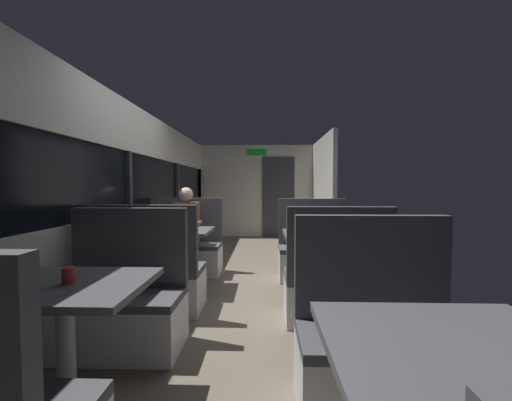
% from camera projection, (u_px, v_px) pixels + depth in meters
% --- Properties ---
extents(ground_plane, '(3.30, 9.20, 0.02)m').
position_uv_depth(ground_plane, '(246.00, 292.00, 3.87)').
color(ground_plane, '#665B4C').
extents(carriage_window_panel_left, '(0.09, 8.48, 2.30)m').
position_uv_depth(carriage_window_panel_left, '(127.00, 200.00, 3.86)').
color(carriage_window_panel_left, beige).
rests_on(carriage_window_panel_left, ground_plane).
extents(carriage_end_bulkhead, '(2.90, 0.11, 2.30)m').
position_uv_depth(carriage_end_bulkhead, '(259.00, 192.00, 8.00)').
color(carriage_end_bulkhead, beige).
rests_on(carriage_end_bulkhead, ground_plane).
extents(carriage_aisle_panel_right, '(0.08, 2.40, 2.30)m').
position_uv_depth(carriage_aisle_panel_right, '(323.00, 192.00, 6.77)').
color(carriage_aisle_panel_right, beige).
rests_on(carriage_aisle_panel_right, ground_plane).
extents(dining_table_near_window, '(0.90, 0.70, 0.74)m').
position_uv_depth(dining_table_near_window, '(65.00, 300.00, 1.78)').
color(dining_table_near_window, '#9E9EA3').
rests_on(dining_table_near_window, ground_plane).
extents(bench_near_window_facing_entry, '(0.95, 0.50, 1.10)m').
position_uv_depth(bench_near_window_facing_entry, '(122.00, 307.00, 2.49)').
color(bench_near_window_facing_entry, silver).
rests_on(bench_near_window_facing_entry, ground_plane).
extents(dining_table_mid_window, '(0.90, 0.70, 0.74)m').
position_uv_depth(dining_table_mid_window, '(174.00, 238.00, 3.92)').
color(dining_table_mid_window, '#9E9EA3').
rests_on(dining_table_mid_window, ground_plane).
extents(bench_mid_window_facing_end, '(0.95, 0.50, 1.10)m').
position_uv_depth(bench_mid_window_facing_end, '(155.00, 279.00, 3.24)').
color(bench_mid_window_facing_end, silver).
rests_on(bench_mid_window_facing_end, ground_plane).
extents(bench_mid_window_facing_entry, '(0.95, 0.50, 1.10)m').
position_uv_depth(bench_mid_window_facing_entry, '(188.00, 251.00, 4.63)').
color(bench_mid_window_facing_entry, silver).
rests_on(bench_mid_window_facing_entry, ground_plane).
extents(dining_table_front_aisle, '(0.90, 0.70, 0.74)m').
position_uv_depth(dining_table_front_aisle, '(451.00, 367.00, 1.13)').
color(dining_table_front_aisle, '#9E9EA3').
rests_on(dining_table_front_aisle, ground_plane).
extents(bench_front_aisle_facing_entry, '(0.95, 0.50, 1.10)m').
position_uv_depth(bench_front_aisle_facing_entry, '(379.00, 350.00, 1.84)').
color(bench_front_aisle_facing_entry, silver).
rests_on(bench_front_aisle_facing_entry, ground_plane).
extents(dining_table_rear_aisle, '(0.90, 0.70, 0.74)m').
position_uv_depth(dining_table_rear_aisle, '(323.00, 241.00, 3.67)').
color(dining_table_rear_aisle, '#9E9EA3').
rests_on(dining_table_rear_aisle, ground_plane).
extents(bench_rear_aisle_facing_end, '(0.95, 0.50, 1.10)m').
position_uv_depth(bench_rear_aisle_facing_end, '(336.00, 287.00, 2.98)').
color(bench_rear_aisle_facing_end, silver).
rests_on(bench_rear_aisle_facing_end, ground_plane).
extents(bench_rear_aisle_facing_entry, '(0.95, 0.50, 1.10)m').
position_uv_depth(bench_rear_aisle_facing_entry, '(313.00, 255.00, 4.38)').
color(bench_rear_aisle_facing_entry, silver).
rests_on(bench_rear_aisle_facing_entry, ground_plane).
extents(seated_passenger, '(0.47, 0.55, 1.26)m').
position_uv_depth(seated_passenger, '(187.00, 238.00, 4.55)').
color(seated_passenger, '#26262D').
rests_on(seated_passenger, ground_plane).
extents(coffee_cup_primary, '(0.07, 0.07, 0.09)m').
position_uv_depth(coffee_cup_primary, '(336.00, 229.00, 3.66)').
color(coffee_cup_primary, '#B23333').
rests_on(coffee_cup_primary, dining_table_rear_aisle).
extents(coffee_cup_secondary, '(0.07, 0.07, 0.09)m').
position_uv_depth(coffee_cup_secondary, '(69.00, 275.00, 1.77)').
color(coffee_cup_secondary, '#B23333').
rests_on(coffee_cup_secondary, dining_table_near_window).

